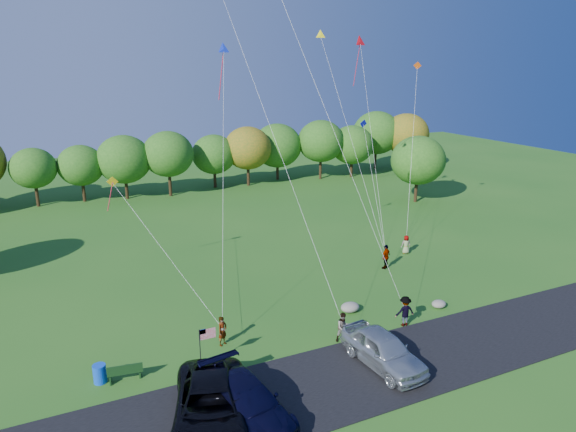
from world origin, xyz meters
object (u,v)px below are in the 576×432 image
object	(u,v)px
flyer_c	(405,311)
park_bench	(125,372)
flyer_e	(406,245)
flyer_a	(222,331)
trash_barrel	(100,374)
minivan_silver	(383,350)
minivan_dark	(210,406)
flyer_d	(386,257)
minivan_navy	(247,402)
flyer_b	(343,327)

from	to	relation	value
flyer_c	park_bench	xyz separation A→B (m)	(-15.86, 1.24, -0.43)
flyer_e	park_bench	distance (m)	25.02
flyer_a	park_bench	world-z (taller)	flyer_a
flyer_a	trash_barrel	bearing A→B (deg)	156.86
flyer_a	flyer_e	world-z (taller)	flyer_a
minivan_silver	flyer_e	xyz separation A→B (m)	(11.32, 12.83, -0.18)
minivan_dark	park_bench	xyz separation A→B (m)	(-2.84, 4.89, -0.48)
flyer_a	park_bench	distance (m)	5.55
minivan_dark	flyer_a	bearing A→B (deg)	85.15
flyer_d	park_bench	size ratio (longest dim) A/B	1.14
flyer_e	minivan_navy	bearing A→B (deg)	54.63
flyer_d	flyer_e	distance (m)	3.94
minivan_dark	flyer_b	world-z (taller)	minivan_dark
minivan_silver	flyer_d	size ratio (longest dim) A/B	2.75
park_bench	trash_barrel	xyz separation A→B (m)	(-1.13, 0.43, -0.02)
flyer_a	flyer_d	world-z (taller)	flyer_d
flyer_d	minivan_silver	bearing A→B (deg)	26.77
flyer_c	flyer_e	distance (m)	12.44
flyer_a	flyer_d	size ratio (longest dim) A/B	0.89
minivan_silver	flyer_d	distance (m)	13.44
minivan_navy	flyer_c	xyz separation A→B (m)	(11.46, 3.99, 0.01)
flyer_e	park_bench	bearing A→B (deg)	38.82
flyer_d	park_bench	bearing A→B (deg)	-8.96
flyer_a	flyer_d	xyz separation A→B (m)	(14.70, 5.37, 0.11)
minivan_dark	minivan_navy	size ratio (longest dim) A/B	1.12
minivan_dark	park_bench	bearing A→B (deg)	137.89
flyer_a	flyer_b	size ratio (longest dim) A/B	0.99
minivan_silver	flyer_b	distance (m)	3.07
flyer_a	flyer_c	size ratio (longest dim) A/B	0.91
trash_barrel	flyer_e	bearing A→B (deg)	18.30
minivan_navy	flyer_e	size ratio (longest dim) A/B	3.82
flyer_c	trash_barrel	bearing A→B (deg)	1.73
flyer_b	flyer_e	world-z (taller)	flyer_b
minivan_silver	park_bench	xyz separation A→B (m)	(-12.18, 4.26, -0.46)
flyer_d	trash_barrel	world-z (taller)	flyer_d
minivan_navy	minivan_silver	xyz separation A→B (m)	(7.78, 0.97, 0.04)
flyer_a	flyer_e	distance (m)	19.53
flyer_b	flyer_e	bearing A→B (deg)	48.33
minivan_silver	trash_barrel	xyz separation A→B (m)	(-13.31, 4.69, -0.48)
minivan_dark	flyer_a	distance (m)	6.65
flyer_c	flyer_d	xyz separation A→B (m)	(4.23, 7.85, 0.03)
flyer_e	trash_barrel	xyz separation A→B (m)	(-24.63, -8.15, -0.30)
flyer_e	flyer_b	bearing A→B (deg)	58.37
park_bench	flyer_b	bearing A→B (deg)	1.91
minivan_dark	flyer_d	xyz separation A→B (m)	(17.25, 11.50, -0.02)
flyer_c	park_bench	distance (m)	15.91
minivan_dark	minivan_navy	world-z (taller)	minivan_dark
minivan_silver	park_bench	world-z (taller)	minivan_silver
flyer_a	flyer_c	xyz separation A→B (m)	(10.46, -2.48, 0.08)
flyer_a	flyer_e	bearing A→B (deg)	-8.19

